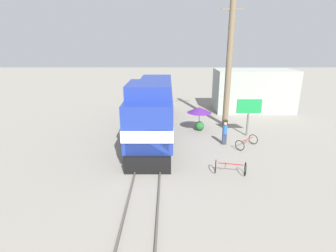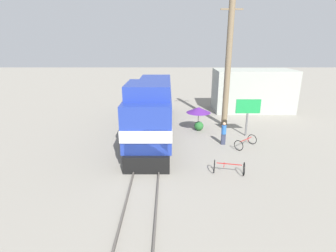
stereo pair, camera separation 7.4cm
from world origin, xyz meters
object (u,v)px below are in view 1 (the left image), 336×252
(billboard_sign, at_px, (248,109))
(bicycle_spare, at_px, (230,167))
(bicycle, at_px, (246,142))
(locomotive, at_px, (153,108))
(vendor_umbrella, at_px, (199,110))
(utility_pole, at_px, (228,63))
(person_bystander, at_px, (224,132))

(billboard_sign, height_order, bicycle_spare, billboard_sign)
(billboard_sign, relative_size, bicycle, 1.61)
(locomotive, xyz_separation_m, vendor_umbrella, (3.79, 0.57, -0.27))
(locomotive, bearing_deg, bicycle_spare, -56.57)
(bicycle, bearing_deg, bicycle_spare, 110.02)
(utility_pole, xyz_separation_m, bicycle_spare, (-1.61, -9.21, -5.14))
(bicycle, xyz_separation_m, bicycle_spare, (-2.07, -3.97, 0.01))
(utility_pole, height_order, billboard_sign, utility_pole)
(utility_pole, bearing_deg, bicycle, -85.02)
(vendor_umbrella, xyz_separation_m, person_bystander, (1.51, -3.20, -0.88))
(utility_pole, bearing_deg, person_bystander, -102.39)
(vendor_umbrella, height_order, bicycle, vendor_umbrella)
(locomotive, relative_size, bicycle, 8.35)
(billboard_sign, bearing_deg, bicycle_spare, -113.44)
(utility_pole, relative_size, billboard_sign, 3.70)
(person_bystander, bearing_deg, utility_pole, 77.61)
(vendor_umbrella, distance_m, billboard_sign, 3.95)
(person_bystander, relative_size, bicycle_spare, 0.93)
(person_bystander, xyz_separation_m, bicycle_spare, (-0.58, -4.52, -0.53))
(vendor_umbrella, bearing_deg, bicycle_spare, -83.16)
(vendor_umbrella, xyz_separation_m, bicycle, (2.99, -3.74, -1.41))
(vendor_umbrella, height_order, person_bystander, vendor_umbrella)
(locomotive, bearing_deg, vendor_umbrella, 8.57)
(billboard_sign, bearing_deg, utility_pole, 112.62)
(locomotive, relative_size, utility_pole, 1.40)
(bicycle_spare, bearing_deg, bicycle, 164.51)
(person_bystander, bearing_deg, bicycle_spare, -97.33)
(vendor_umbrella, relative_size, bicycle, 1.11)
(locomotive, distance_m, person_bystander, 6.02)
(person_bystander, bearing_deg, bicycle, -20.18)
(person_bystander, bearing_deg, locomotive, 153.62)
(billboard_sign, bearing_deg, bicycle, -106.20)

